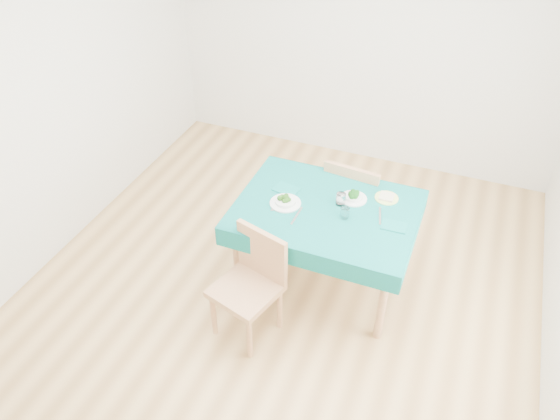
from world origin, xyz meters
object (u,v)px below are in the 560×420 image
at_px(chair_near, 245,280).
at_px(side_plate, 387,198).
at_px(bowl_far, 354,196).
at_px(table, 324,246).
at_px(chair_far, 359,181).
at_px(bowl_near, 285,200).

distance_m(chair_near, side_plate, 1.27).
height_order(chair_near, bowl_far, chair_near).
height_order(table, chair_near, chair_near).
distance_m(table, chair_far, 0.71).
bearing_deg(table, chair_near, -116.92).
bearing_deg(bowl_far, bowl_near, -152.06).
height_order(chair_far, bowl_far, chair_far).
bearing_deg(chair_far, chair_near, 78.53).
bearing_deg(table, chair_far, 82.96).
bearing_deg(side_plate, bowl_far, -155.97).
height_order(chair_near, chair_far, chair_far).
relative_size(table, chair_far, 1.15).
bearing_deg(bowl_far, side_plate, 24.03).
distance_m(bowl_near, bowl_far, 0.53).
relative_size(chair_near, bowl_near, 4.47).
bearing_deg(chair_near, bowl_far, 76.19).
distance_m(bowl_far, side_plate, 0.26).
xyz_separation_m(chair_near, bowl_near, (0.05, 0.65, 0.26)).
bearing_deg(side_plate, bowl_near, -153.35).
relative_size(chair_near, chair_far, 0.91).
bearing_deg(chair_near, chair_far, 88.37).
relative_size(table, bowl_near, 5.69).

